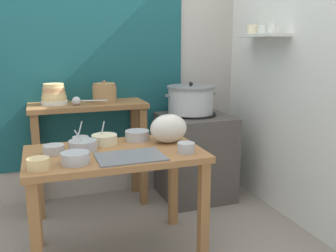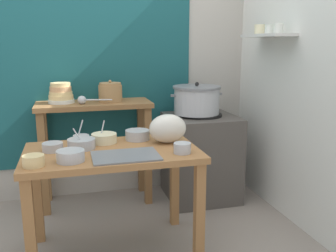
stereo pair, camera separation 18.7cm
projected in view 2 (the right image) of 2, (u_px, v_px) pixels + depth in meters
The scene contains 20 objects.
ground_plane at pixel (124, 247), 2.57m from camera, with size 9.00×9.00×0.00m, color gray.
wall_back at pixel (111, 53), 3.35m from camera, with size 4.40×0.12×2.60m.
wall_right at pixel (297, 55), 2.84m from camera, with size 0.30×3.20×2.60m.
prep_table at pixel (113, 166), 2.40m from camera, with size 1.10×0.66×0.72m.
back_shelf_table at pixel (95, 128), 3.18m from camera, with size 0.96×0.40×0.90m.
stove_block at pixel (201, 157), 3.36m from camera, with size 0.60×0.61×0.78m.
steamer_pot at pixel (197, 100), 3.25m from camera, with size 0.47×0.42×0.28m.
clay_pot at pixel (110, 92), 3.15m from camera, with size 0.20×0.20×0.19m.
bowl_stack_enamel at pixel (61, 94), 3.08m from camera, with size 0.21×0.21×0.17m.
ladle at pixel (83, 100), 3.03m from camera, with size 0.28×0.09×0.07m.
serving_tray at pixel (126, 156), 2.23m from camera, with size 0.40×0.28×0.01m, color slate.
plastic_bag at pixel (168, 129), 2.52m from camera, with size 0.26×0.18×0.20m, color silver.
prep_bowl_0 at pixel (182, 148), 2.29m from camera, with size 0.11×0.11×0.06m.
prep_bowl_1 at pixel (81, 143), 2.39m from camera, with size 0.18×0.18×0.14m.
prep_bowl_2 at pixel (33, 160), 2.04m from camera, with size 0.12×0.12×0.06m.
prep_bowl_3 at pixel (53, 147), 2.34m from camera, with size 0.13×0.13×0.05m.
prep_bowl_4 at pixel (81, 138), 2.55m from camera, with size 0.11×0.11×0.15m.
prep_bowl_5 at pixel (70, 155), 2.13m from camera, with size 0.16×0.16×0.07m.
prep_bowl_6 at pixel (104, 138), 2.53m from camera, with size 0.17×0.17×0.15m.
prep_bowl_7 at pixel (137, 134), 2.62m from camera, with size 0.17×0.17×0.07m.
Camera 2 is at (-0.31, -2.33, 1.38)m, focal length 39.58 mm.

